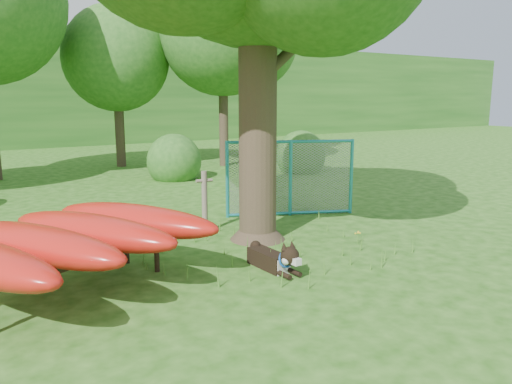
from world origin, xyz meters
TOP-DOWN VIEW (x-y plane):
  - ground at (0.00, 0.00)m, footprint 80.00×80.00m
  - wooden_post at (-0.17, 2.52)m, footprint 0.34×0.13m
  - kayak_rack at (-3.20, 0.70)m, footprint 4.30×3.87m
  - husky_dog at (-0.28, -0.12)m, footprint 0.35×1.27m
  - fence_section at (2.15, 2.78)m, footprint 2.75×1.27m
  - wildflower_clump at (1.85, 0.27)m, footprint 0.11×0.09m
  - bg_tree_c at (1.50, 13.00)m, footprint 4.00×4.00m
  - bg_tree_d at (5.00, 11.00)m, footprint 4.80×4.80m
  - bg_tree_e at (8.00, 14.00)m, footprint 4.60×4.60m
  - shrub_right at (6.50, 8.00)m, footprint 1.80×1.80m
  - shrub_mid at (2.00, 9.00)m, footprint 1.80×1.80m
  - wooded_hillside at (0.00, 28.00)m, footprint 80.00×12.00m

SIDE VIEW (x-z plane):
  - ground at x=0.00m, z-range 0.00..0.00m
  - shrub_right at x=6.50m, z-range -0.90..0.90m
  - shrub_mid at x=2.00m, z-range -0.90..0.90m
  - wildflower_clump at x=1.85m, z-range 0.07..0.31m
  - husky_dog at x=-0.28m, z-range -0.08..0.48m
  - wooden_post at x=-0.17m, z-range 0.04..1.28m
  - kayak_rack at x=-3.20m, z-range 0.28..1.32m
  - fence_section at x=2.15m, z-range -0.58..2.32m
  - wooded_hillside at x=0.00m, z-range 0.00..6.00m
  - bg_tree_c at x=1.50m, z-range 1.05..7.17m
  - bg_tree_d at x=5.00m, z-range 1.33..8.83m
  - bg_tree_e at x=8.00m, z-range 1.46..9.01m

